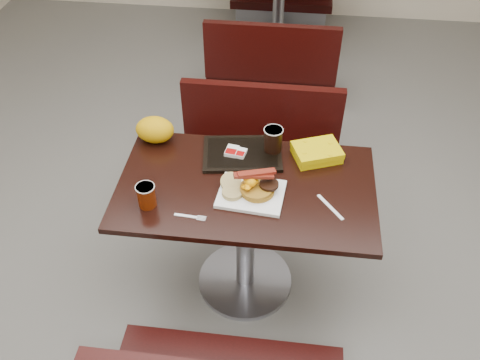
# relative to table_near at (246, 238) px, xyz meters

# --- Properties ---
(floor) EXTENTS (6.00, 7.00, 0.01)m
(floor) POSITION_rel_table_near_xyz_m (0.00, 0.00, -0.38)
(floor) COLOR slate
(floor) RESTS_ON ground
(table_near) EXTENTS (1.20, 0.70, 0.75)m
(table_near) POSITION_rel_table_near_xyz_m (0.00, 0.00, 0.00)
(table_near) COLOR black
(table_near) RESTS_ON floor
(bench_near_n) EXTENTS (1.00, 0.46, 0.72)m
(bench_near_n) POSITION_rel_table_near_xyz_m (0.00, 0.70, -0.02)
(bench_near_n) COLOR black
(bench_near_n) RESTS_ON floor
(table_far) EXTENTS (1.20, 0.70, 0.75)m
(table_far) POSITION_rel_table_near_xyz_m (0.00, 2.60, 0.00)
(table_far) COLOR black
(table_far) RESTS_ON floor
(bench_far_s) EXTENTS (1.00, 0.46, 0.72)m
(bench_far_s) POSITION_rel_table_near_xyz_m (0.00, 1.90, -0.02)
(bench_far_s) COLOR black
(bench_far_s) RESTS_ON floor
(platter) EXTENTS (0.31, 0.26, 0.02)m
(platter) POSITION_rel_table_near_xyz_m (0.03, -0.07, 0.38)
(platter) COLOR white
(platter) RESTS_ON table_near
(pancake_stack) EXTENTS (0.18, 0.18, 0.03)m
(pancake_stack) POSITION_rel_table_near_xyz_m (0.06, -0.06, 0.41)
(pancake_stack) COLOR #9D711A
(pancake_stack) RESTS_ON platter
(sausage_patty) EXTENTS (0.10, 0.10, 0.01)m
(sausage_patty) POSITION_rel_table_near_xyz_m (0.11, -0.04, 0.43)
(sausage_patty) COLOR black
(sausage_patty) RESTS_ON pancake_stack
(scrambled_eggs) EXTENTS (0.11, 0.10, 0.05)m
(scrambled_eggs) POSITION_rel_table_near_xyz_m (0.03, -0.06, 0.45)
(scrambled_eggs) COLOR #FAB605
(scrambled_eggs) RESTS_ON pancake_stack
(bacon_strips) EXTENTS (0.20, 0.12, 0.01)m
(bacon_strips) POSITION_rel_table_near_xyz_m (0.04, -0.05, 0.48)
(bacon_strips) COLOR #4F050A
(bacon_strips) RESTS_ON scrambled_eggs
(muffin_bottom) EXTENTS (0.11, 0.11, 0.02)m
(muffin_bottom) POSITION_rel_table_near_xyz_m (-0.05, -0.09, 0.40)
(muffin_bottom) COLOR tan
(muffin_bottom) RESTS_ON platter
(muffin_top) EXTENTS (0.11, 0.11, 0.06)m
(muffin_top) POSITION_rel_table_near_xyz_m (-0.07, -0.03, 0.42)
(muffin_top) COLOR tan
(muffin_top) RESTS_ON platter
(coffee_cup_near) EXTENTS (0.09, 0.09, 0.11)m
(coffee_cup_near) POSITION_rel_table_near_xyz_m (-0.42, -0.18, 0.43)
(coffee_cup_near) COLOR maroon
(coffee_cup_near) RESTS_ON table_near
(fork) EXTENTS (0.14, 0.04, 0.00)m
(fork) POSITION_rel_table_near_xyz_m (-0.24, -0.23, 0.38)
(fork) COLOR white
(fork) RESTS_ON table_near
(knife) EXTENTS (0.12, 0.15, 0.00)m
(knife) POSITION_rel_table_near_xyz_m (0.39, -0.10, 0.38)
(knife) COLOR white
(knife) RESTS_ON table_near
(condiment_syrup) EXTENTS (0.05, 0.05, 0.01)m
(condiment_syrup) POSITION_rel_table_near_xyz_m (-0.02, 0.07, 0.38)
(condiment_syrup) COLOR #B61707
(condiment_syrup) RESTS_ON table_near
(condiment_ketchup) EXTENTS (0.04, 0.03, 0.01)m
(condiment_ketchup) POSITION_rel_table_near_xyz_m (-0.04, -0.02, 0.38)
(condiment_ketchup) COLOR #8C0504
(condiment_ketchup) RESTS_ON table_near
(tray) EXTENTS (0.42, 0.32, 0.02)m
(tray) POSITION_rel_table_near_xyz_m (-0.04, 0.21, 0.38)
(tray) COLOR black
(tray) RESTS_ON table_near
(hashbrown_sleeve_left) EXTENTS (0.07, 0.09, 0.02)m
(hashbrown_sleeve_left) POSITION_rel_table_near_xyz_m (-0.09, 0.20, 0.40)
(hashbrown_sleeve_left) COLOR silver
(hashbrown_sleeve_left) RESTS_ON tray
(hashbrown_sleeve_right) EXTENTS (0.06, 0.08, 0.02)m
(hashbrown_sleeve_right) POSITION_rel_table_near_xyz_m (-0.05, 0.19, 0.40)
(hashbrown_sleeve_right) COLOR silver
(hashbrown_sleeve_right) RESTS_ON tray
(coffee_cup_far) EXTENTS (0.12, 0.12, 0.12)m
(coffee_cup_far) POSITION_rel_table_near_xyz_m (0.10, 0.25, 0.45)
(coffee_cup_far) COLOR black
(coffee_cup_far) RESTS_ON tray
(clamshell) EXTENTS (0.27, 0.24, 0.06)m
(clamshell) POSITION_rel_table_near_xyz_m (0.32, 0.24, 0.41)
(clamshell) COLOR #D3B403
(clamshell) RESTS_ON table_near
(paper_bag) EXTENTS (0.23, 0.19, 0.14)m
(paper_bag) POSITION_rel_table_near_xyz_m (-0.50, 0.28, 0.44)
(paper_bag) COLOR #D39907
(paper_bag) RESTS_ON table_near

